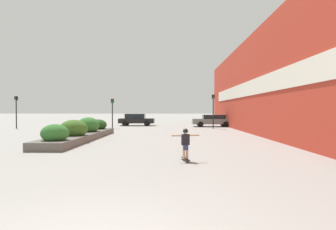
{
  "coord_description": "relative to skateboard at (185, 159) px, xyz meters",
  "views": [
    {
      "loc": [
        1.21,
        -3.43,
        1.89
      ],
      "look_at": [
        0.88,
        13.43,
        1.59
      ],
      "focal_mm": 28.0,
      "sensor_mm": 36.0,
      "label": 1
    }
  ],
  "objects": [
    {
      "name": "planter_box",
      "position": [
        -6.33,
        7.03,
        0.45
      ],
      "size": [
        1.78,
        10.2,
        1.41
      ],
      "color": "#605B54",
      "rests_on": "ground_plane"
    },
    {
      "name": "traffic_light_left",
      "position": [
        -6.86,
        17.67,
        2.08
      ],
      "size": [
        0.28,
        0.3,
        3.11
      ],
      "color": "black",
      "rests_on": "ground_plane"
    },
    {
      "name": "car_center_left",
      "position": [
        -5.03,
        22.56,
        0.7
      ],
      "size": [
        4.31,
        1.91,
        1.46
      ],
      "rotation": [
        0.0,
        0.0,
        -1.57
      ],
      "color": "black",
      "rests_on": "ground_plane"
    },
    {
      "name": "car_leftmost",
      "position": [
        12.29,
        24.71,
        0.72
      ],
      "size": [
        4.0,
        1.94,
        1.46
      ],
      "rotation": [
        0.0,
        0.0,
        1.57
      ],
      "color": "silver",
      "rests_on": "ground_plane"
    },
    {
      "name": "traffic_light_far_left",
      "position": [
        -17.1,
        17.67,
        2.25
      ],
      "size": [
        0.28,
        0.3,
        3.39
      ],
      "color": "black",
      "rests_on": "ground_plane"
    },
    {
      "name": "skateboard",
      "position": [
        0.0,
        0.0,
        0.0
      ],
      "size": [
        0.32,
        0.81,
        0.09
      ],
      "rotation": [
        0.0,
        0.0,
        0.2
      ],
      "color": "black",
      "rests_on": "ground_plane"
    },
    {
      "name": "building_wall_right",
      "position": [
        6.06,
        8.11,
        3.92
      ],
      "size": [
        0.67,
        43.9,
        7.98
      ],
      "color": "#B23323",
      "rests_on": "ground_plane"
    },
    {
      "name": "traffic_light_right",
      "position": [
        3.69,
        17.43,
        2.33
      ],
      "size": [
        0.28,
        0.3,
        3.53
      ],
      "color": "black",
      "rests_on": "ground_plane"
    },
    {
      "name": "car_center_right",
      "position": [
        4.11,
        20.79,
        0.67
      ],
      "size": [
        4.56,
        1.99,
        1.37
      ],
      "rotation": [
        0.0,
        0.0,
        1.57
      ],
      "color": "slate",
      "rests_on": "ground_plane"
    },
    {
      "name": "skateboarder",
      "position": [
        -0.0,
        -0.0,
        0.7
      ],
      "size": [
        1.04,
        0.28,
        1.13
      ],
      "rotation": [
        0.0,
        0.0,
        0.2
      ],
      "color": "tan",
      "rests_on": "skateboard"
    }
  ]
}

